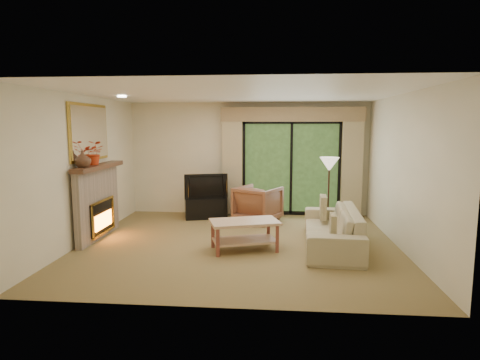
# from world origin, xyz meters

# --- Properties ---
(floor) EXTENTS (5.50, 5.50, 0.00)m
(floor) POSITION_xyz_m (0.00, 0.00, 0.00)
(floor) COLOR olive
(floor) RESTS_ON ground
(ceiling) EXTENTS (5.50, 5.50, 0.00)m
(ceiling) POSITION_xyz_m (0.00, 0.00, 2.60)
(ceiling) COLOR white
(ceiling) RESTS_ON ground
(wall_back) EXTENTS (5.00, 0.00, 5.00)m
(wall_back) POSITION_xyz_m (0.00, 2.50, 1.30)
(wall_back) COLOR beige
(wall_back) RESTS_ON ground
(wall_front) EXTENTS (5.00, 0.00, 5.00)m
(wall_front) POSITION_xyz_m (0.00, -2.50, 1.30)
(wall_front) COLOR beige
(wall_front) RESTS_ON ground
(wall_left) EXTENTS (0.00, 5.00, 5.00)m
(wall_left) POSITION_xyz_m (-2.75, 0.00, 1.30)
(wall_left) COLOR beige
(wall_left) RESTS_ON ground
(wall_right) EXTENTS (0.00, 5.00, 5.00)m
(wall_right) POSITION_xyz_m (2.75, 0.00, 1.30)
(wall_right) COLOR beige
(wall_right) RESTS_ON ground
(fireplace) EXTENTS (0.24, 1.70, 1.37)m
(fireplace) POSITION_xyz_m (-2.63, 0.20, 0.69)
(fireplace) COLOR gray
(fireplace) RESTS_ON floor
(mirror) EXTENTS (0.07, 1.45, 1.02)m
(mirror) POSITION_xyz_m (-2.71, 0.20, 1.95)
(mirror) COLOR gold
(mirror) RESTS_ON wall_left
(sliding_door) EXTENTS (2.26, 0.10, 2.16)m
(sliding_door) POSITION_xyz_m (1.00, 2.45, 1.10)
(sliding_door) COLOR black
(sliding_door) RESTS_ON floor
(curtain_left) EXTENTS (0.45, 0.18, 2.35)m
(curtain_left) POSITION_xyz_m (-0.35, 2.34, 1.20)
(curtain_left) COLOR tan
(curtain_left) RESTS_ON floor
(curtain_right) EXTENTS (0.45, 0.18, 2.35)m
(curtain_right) POSITION_xyz_m (2.35, 2.34, 1.20)
(curtain_right) COLOR tan
(curtain_right) RESTS_ON floor
(cornice) EXTENTS (3.20, 0.24, 0.32)m
(cornice) POSITION_xyz_m (1.00, 2.36, 2.32)
(cornice) COLOR #977B56
(cornice) RESTS_ON wall_back
(media_console) EXTENTS (1.00, 0.65, 0.46)m
(media_console) POSITION_xyz_m (-0.92, 1.95, 0.23)
(media_console) COLOR black
(media_console) RESTS_ON floor
(tv) EXTENTS (0.96, 0.38, 0.55)m
(tv) POSITION_xyz_m (-0.92, 1.95, 0.74)
(tv) COLOR black
(tv) RESTS_ON media_console
(armchair) EXTENTS (1.14, 1.15, 0.78)m
(armchair) POSITION_xyz_m (0.27, 1.70, 0.39)
(armchair) COLOR brown
(armchair) RESTS_ON floor
(sofa) EXTENTS (1.03, 2.31, 0.66)m
(sofa) POSITION_xyz_m (1.61, -0.00, 0.33)
(sofa) COLOR tan
(sofa) RESTS_ON floor
(pillow_near) EXTENTS (0.11, 0.34, 0.34)m
(pillow_near) POSITION_xyz_m (1.53, -0.65, 0.55)
(pillow_near) COLOR brown
(pillow_near) RESTS_ON sofa
(pillow_far) EXTENTS (0.14, 0.43, 0.42)m
(pillow_far) POSITION_xyz_m (1.53, 0.65, 0.56)
(pillow_far) COLOR brown
(pillow_far) RESTS_ON sofa
(coffee_table) EXTENTS (1.25, 0.93, 0.50)m
(coffee_table) POSITION_xyz_m (0.13, -0.32, 0.25)
(coffee_table) COLOR tan
(coffee_table) RESTS_ON floor
(floor_lamp) EXTENTS (0.48, 0.48, 1.45)m
(floor_lamp) POSITION_xyz_m (1.71, 1.28, 0.72)
(floor_lamp) COLOR beige
(floor_lamp) RESTS_ON floor
(vase) EXTENTS (0.28, 0.28, 0.29)m
(vase) POSITION_xyz_m (-2.61, -0.33, 1.51)
(vase) COLOR #4D3020
(vase) RESTS_ON fireplace
(branches) EXTENTS (0.43, 0.39, 0.43)m
(branches) POSITION_xyz_m (-2.61, 0.10, 1.59)
(branches) COLOR red
(branches) RESTS_ON fireplace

